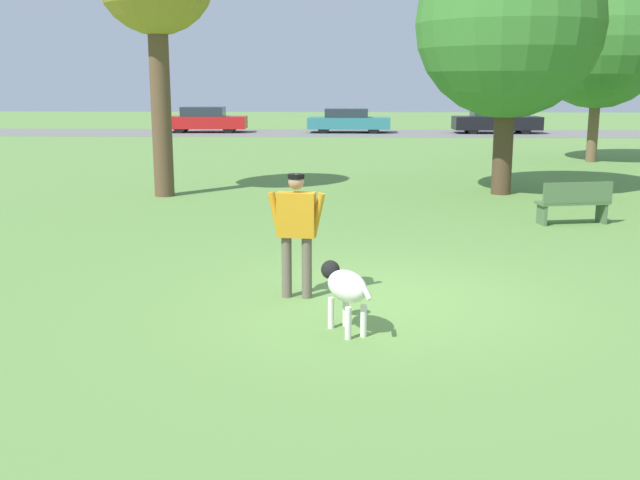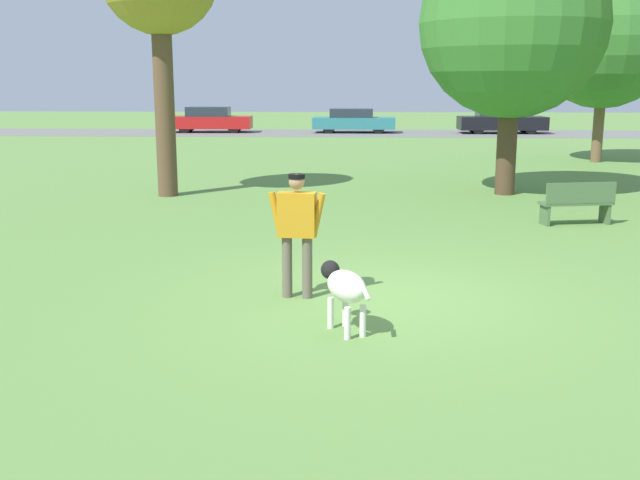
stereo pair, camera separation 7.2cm
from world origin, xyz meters
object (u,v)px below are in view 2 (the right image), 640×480
person (297,225)px  tree_far_right (605,39)px  frisbee (355,292)px  parked_car_teal (353,121)px  tree_mid_center (513,25)px  parked_car_black (501,121)px  park_bench (578,202)px  parked_car_red (210,120)px  dog (344,287)px

person → tree_far_right: bearing=67.6°
frisbee → parked_car_teal: size_ratio=0.06×
tree_mid_center → parked_car_black: bearing=79.8°
parked_car_teal → park_bench: bearing=-79.6°
parked_car_red → parked_car_teal: (7.79, 0.11, -0.03)m
parked_car_black → park_bench: (-3.40, -26.29, -0.22)m
frisbee → parked_car_red: parked_car_red is taller
tree_far_right → tree_mid_center: bearing=-120.5°
tree_mid_center → dog: bearing=-109.6°
tree_far_right → parked_car_red: size_ratio=1.44×
parked_car_red → parked_car_teal: bearing=-1.4°
dog → frisbee: bearing=-32.4°
frisbee → parked_car_black: bearing=76.2°
parked_car_red → park_bench: size_ratio=3.07×
person → parked_car_teal: (0.50, 31.68, -0.30)m
person → tree_mid_center: (4.38, 9.25, 3.09)m
person → parked_car_black: person is taller
tree_mid_center → parked_car_black: size_ratio=1.36×
tree_far_right → parked_car_black: tree_far_right is taller
tree_mid_center → park_bench: bearing=-81.2°
dog → tree_mid_center: bearing=-47.9°
parked_car_black → park_bench: bearing=-98.8°
tree_mid_center → park_bench: tree_mid_center is taller
parked_car_black → tree_far_right: bearing=-89.1°
parked_car_teal → park_bench: size_ratio=3.06×
dog → parked_car_red: (-7.92, 32.88, 0.17)m
tree_far_right → parked_car_teal: (-8.48, 14.64, -3.45)m
dog → parked_car_teal: size_ratio=0.22×
person → tree_mid_center: bearing=70.0°
tree_mid_center → parked_car_teal: size_ratio=1.41×
dog → parked_car_teal: (-0.13, 32.98, 0.14)m
parked_car_black → parked_car_teal: bearing=177.4°
dog → park_bench: park_bench is taller
person → park_bench: person is taller
frisbee → tree_mid_center: size_ratio=0.04×
frisbee → parked_car_teal: 31.44m
parked_car_red → person: bearing=-79.2°
tree_mid_center → park_bench: 5.42m
person → dog: (0.63, -1.30, -0.44)m
person → frisbee: (0.74, 0.25, -0.94)m
parked_car_red → dog: bearing=-78.7°
dog → tree_mid_center: size_ratio=0.15×
tree_mid_center → parked_car_red: bearing=117.6°
person → park_bench: (5.00, 5.23, -0.50)m
frisbee → tree_mid_center: bearing=68.0°
person → parked_car_black: 32.62m
dog → frisbee: size_ratio=3.76×
tree_far_right → parked_car_teal: size_ratio=1.44×
parked_car_red → parked_car_black: size_ratio=0.97×
dog → parked_car_teal: parked_car_teal is taller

